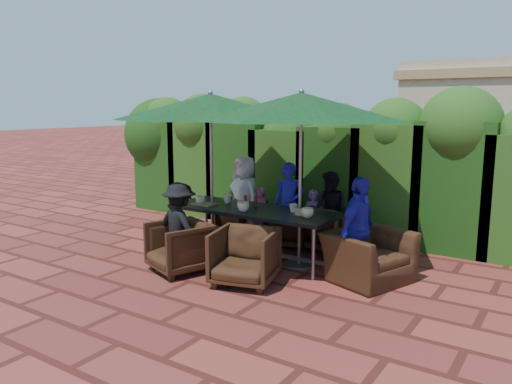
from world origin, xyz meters
The scene contains 30 objects.
ground centered at (0.00, 0.00, 0.00)m, with size 80.00×80.00×0.00m, color maroon.
dining_table centered at (0.13, 0.17, 0.68)m, with size 2.53×0.90×0.75m.
umbrella_left centered at (-0.62, 0.16, 2.21)m, with size 2.87×2.87×2.46m.
umbrella_right centered at (0.86, 0.25, 2.21)m, with size 2.94×2.94×2.46m.
chair_far_left centered at (-0.81, 1.22, 0.35)m, with size 0.68×0.63×0.70m, color black.
chair_far_mid centered at (0.25, 1.04, 0.34)m, with size 0.67×0.62×0.69m, color black.
chair_far_right centered at (0.97, 1.16, 0.39)m, with size 0.76×0.71×0.79m, color black.
chair_near_left centered at (-0.38, -0.87, 0.38)m, with size 0.73×0.69×0.75m, color black.
chair_near_right centered at (0.64, -0.78, 0.39)m, with size 0.76×0.71×0.78m, color black.
chair_end_right centered at (1.90, 0.18, 0.43)m, with size 0.99×0.65×0.87m, color black.
adult_far_left centered at (-0.67, 1.12, 0.70)m, with size 0.69×0.41×1.40m, color white.
adult_far_mid centered at (0.23, 1.08, 0.67)m, with size 0.49×0.40×1.35m, color #2420AD.
adult_far_right centered at (0.90, 1.20, 0.62)m, with size 0.59×0.36×1.24m, color black.
adult_near_left centered at (-0.43, -0.79, 0.61)m, with size 0.78×0.36×1.21m, color black.
adult_end_right centered at (1.79, 0.08, 0.68)m, with size 0.80×0.40×1.36m, color #2420AD.
child_left centered at (-0.36, 1.14, 0.44)m, with size 0.32×0.26×0.88m, color #CF4996.
child_right centered at (0.60, 1.19, 0.46)m, with size 0.33×0.27×0.92m, color #8E499E.
pedestrian_a centered at (1.63, 4.27, 0.95)m, with size 1.78×0.63×1.90m, color #258841.
pedestrian_b centered at (2.68, 4.46, 0.93)m, with size 0.90×0.55×1.87m, color #CF4996.
cup_a centered at (-0.77, 0.06, 0.81)m, with size 0.14×0.14×0.11m, color beige.
cup_b centered at (-0.44, 0.32, 0.82)m, with size 0.14×0.14×0.13m, color beige.
cup_c centered at (0.13, -0.06, 0.82)m, with size 0.17×0.17×0.14m, color beige.
cup_d centered at (0.75, 0.28, 0.81)m, with size 0.13×0.13×0.12m, color beige.
cup_e centered at (1.07, 0.08, 0.82)m, with size 0.17×0.17×0.13m, color beige.
ketchup_bottle centered at (-0.05, 0.25, 0.83)m, with size 0.04×0.04×0.17m, color #B20C0A.
sauce_bottle centered at (0.09, 0.31, 0.83)m, with size 0.04×0.04×0.17m, color #4C230C.
serving_tray centered at (-0.65, 0.02, 0.76)m, with size 0.35×0.25×0.02m, color olive.
number_block_left centered at (-0.07, 0.16, 0.80)m, with size 0.12×0.06×0.10m, color tan.
number_block_right centered at (0.92, 0.14, 0.80)m, with size 0.12×0.06×0.10m, color tan.
hedge_wall centered at (-0.15, 2.32, 1.36)m, with size 9.10×1.60×2.53m.
Camera 1 is at (4.07, -5.76, 2.24)m, focal length 35.00 mm.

